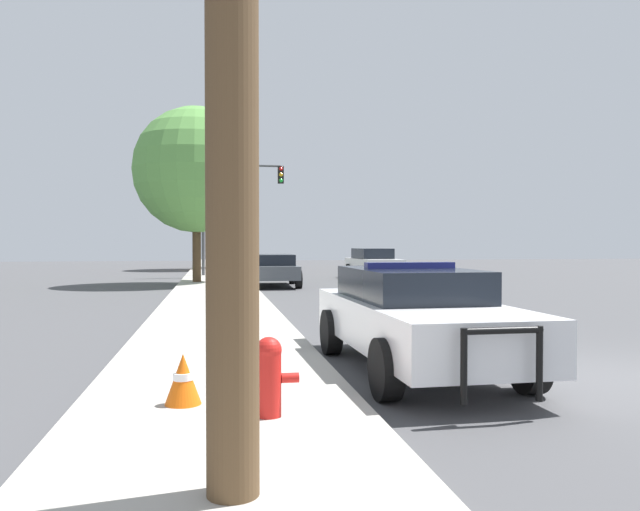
# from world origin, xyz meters

# --- Properties ---
(ground_plane) EXTENTS (110.00, 110.00, 0.00)m
(ground_plane) POSITION_xyz_m (0.00, 0.00, 0.00)
(ground_plane) COLOR #474749
(sidewalk_left) EXTENTS (3.00, 110.00, 0.13)m
(sidewalk_left) POSITION_xyz_m (-5.10, 0.00, 0.07)
(sidewalk_left) COLOR #ADA89E
(sidewalk_left) RESTS_ON ground_plane
(police_car) EXTENTS (2.08, 5.03, 1.51)m
(police_car) POSITION_xyz_m (-2.40, 0.96, 0.77)
(police_car) COLOR white
(police_car) RESTS_ON ground_plane
(fire_hydrant) EXTENTS (0.58, 0.25, 0.76)m
(fire_hydrant) POSITION_xyz_m (-4.65, -1.48, 0.53)
(fire_hydrant) COLOR red
(fire_hydrant) RESTS_ON sidewalk_left
(traffic_light) EXTENTS (4.20, 0.35, 5.78)m
(traffic_light) POSITION_xyz_m (-4.12, 24.85, 4.20)
(traffic_light) COLOR #424247
(traffic_light) RESTS_ON sidewalk_left
(car_background_midblock) EXTENTS (2.11, 4.60, 1.31)m
(car_background_midblock) POSITION_xyz_m (-2.73, 18.03, 0.72)
(car_background_midblock) COLOR #474C51
(car_background_midblock) RESTS_ON ground_plane
(car_background_oncoming) EXTENTS (2.16, 4.41, 1.50)m
(car_background_oncoming) POSITION_xyz_m (2.54, 22.22, 0.80)
(car_background_oncoming) COLOR silver
(car_background_oncoming) RESTS_ON ground_plane
(tree_sidewalk_far) EXTENTS (5.22, 5.22, 7.97)m
(tree_sidewalk_far) POSITION_xyz_m (-4.84, 34.29, 5.49)
(tree_sidewalk_far) COLOR brown
(tree_sidewalk_far) RESTS_ON sidewalk_left
(tree_sidewalk_mid) EXTENTS (5.30, 5.30, 7.39)m
(tree_sidewalk_mid) POSITION_xyz_m (-5.88, 19.48, 4.86)
(tree_sidewalk_mid) COLOR #4C3823
(tree_sidewalk_mid) RESTS_ON sidewalk_left
(traffic_cone) EXTENTS (0.38, 0.38, 0.52)m
(traffic_cone) POSITION_xyz_m (-5.48, -0.89, 0.39)
(traffic_cone) COLOR orange
(traffic_cone) RESTS_ON sidewalk_left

